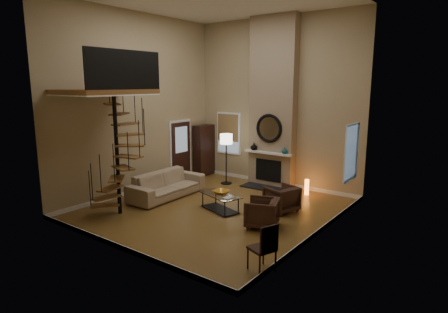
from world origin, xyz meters
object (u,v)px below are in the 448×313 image
Objects in this scene: armchair_near at (283,199)px; floor_lamp at (226,143)px; hutch at (204,150)px; side_chair at (265,246)px; coffee_table at (220,200)px; accent_lamp at (307,187)px; armchair_far at (265,213)px; sofa at (167,184)px.

floor_lamp is at bearing -96.87° from armchair_near.
hutch is 2.00× the size of side_chair.
coffee_table is (2.93, -2.86, -0.67)m from hutch.
armchair_near is 1.62× the size of accent_lamp.
coffee_table is 0.79× the size of floor_lamp.
armchair_near is at bearing 32.21° from coffee_table.
armchair_near is 1.26m from armchair_far.
hutch is at bearing 137.87° from side_chair.
armchair_far is 2.24m from side_chair.
accent_lamp is (1.27, 2.75, -0.03)m from coffee_table.
floor_lamp reaches higher than armchair_near.
side_chair reaches higher than armchair_far.
sofa is 3.66m from armchair_far.
floor_lamp is at bearing -20.24° from hutch.
hutch is 4.82m from armchair_near.
hutch reaches higher than accent_lamp.
coffee_table is 3.01m from floor_lamp.
hutch is 4.26m from accent_lamp.
hutch is 3.01m from sofa.
hutch is 7.66m from side_chair.
coffee_table is 2.88× the size of accent_lamp.
floor_lamp is at bearing -171.68° from accent_lamp.
sofa reaches higher than coffee_table.
accent_lamp is at bearing 65.22° from coffee_table.
hutch is 0.74× the size of sofa.
hutch reaches higher than floor_lamp.
coffee_table is 3.02m from accent_lamp.
floor_lamp is 3.04m from accent_lamp.
coffee_table is at bearing -44.29° from hutch.
floor_lamp is 6.34m from side_chair.
armchair_far reaches higher than coffee_table.
sofa is 2.05m from coffee_table.
sofa is at bearing -72.49° from hutch.
hutch is at bearing 16.08° from sofa.
sofa is (0.89, -2.83, -0.55)m from hutch.
armchair_near is (4.37, -1.96, -0.60)m from hutch.
hutch is at bearing 135.71° from coffee_table.
armchair_near is 3.45m from floor_lamp.
floor_lamp is at bearing 132.72° from side_chair.
floor_lamp reaches higher than accent_lamp.
floor_lamp is (-1.52, 2.34, 1.13)m from coffee_table.
side_chair is at bearing -73.64° from accent_lamp.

